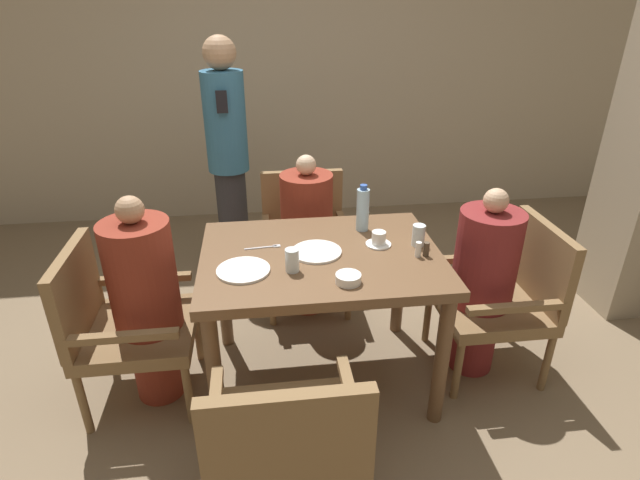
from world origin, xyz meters
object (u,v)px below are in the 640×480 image
diner_in_left_chair (146,301)px  chair_near_corner (287,443)px  chair_far_side (305,235)px  chair_right_side (505,293)px  plate_main_right (317,252)px  bowl_small (348,278)px  glass_tall_near (292,260)px  chair_left_side (120,321)px  diner_in_far_chair (307,234)px  diner_in_right_chair (482,282)px  water_bottle (363,209)px  teacup_with_saucer (379,240)px  standing_host (228,154)px  plate_main_left (243,270)px  glass_tall_mid (418,235)px

diner_in_left_chair → chair_near_corner: bearing=-53.7°
chair_far_side → chair_right_side: same height
plate_main_right → bowl_small: size_ratio=2.16×
diner_in_left_chair → glass_tall_near: bearing=-12.3°
chair_left_side → plate_main_right: size_ratio=3.49×
diner_in_far_chair → diner_in_right_chair: diner_in_right_chair is taller
plate_main_right → glass_tall_near: (-0.13, -0.16, 0.05)m
glass_tall_near → bowl_small: bearing=-29.5°
chair_left_side → diner_in_far_chair: bearing=35.2°
chair_left_side → water_bottle: water_bottle is taller
chair_near_corner → teacup_with_saucer: (0.53, 0.89, 0.34)m
diner_in_left_chair → standing_host: 1.39m
teacup_with_saucer → bowl_small: bearing=-122.3°
chair_left_side → chair_far_side: size_ratio=1.00×
diner_in_left_chair → water_bottle: diner_in_left_chair is taller
standing_host → glass_tall_near: size_ratio=15.30×
standing_host → water_bottle: bearing=-55.3°
standing_host → teacup_with_saucer: size_ratio=13.05×
diner_in_left_chair → teacup_with_saucer: bearing=2.6°
diner_in_left_chair → diner_in_far_chair: bearing=39.5°
diner_in_right_chair → bowl_small: (-0.77, -0.28, 0.24)m
chair_far_side → diner_in_right_chair: bearing=-44.7°
plate_main_right → bowl_small: (0.10, -0.29, 0.01)m
plate_main_right → glass_tall_near: bearing=-129.0°
chair_left_side → chair_right_side: bearing=0.0°
teacup_with_saucer → glass_tall_near: (-0.44, -0.20, 0.02)m
chair_right_side → plate_main_left: (-1.36, -0.13, 0.31)m
chair_left_side → diner_in_right_chair: 1.84m
chair_far_side → bowl_small: 1.17m
glass_tall_near → water_bottle: bearing=44.5°
diner_in_left_chair → glass_tall_mid: bearing=1.1°
chair_far_side → chair_right_side: (0.99, -0.84, 0.00)m
chair_right_side → glass_tall_near: 1.20m
chair_left_side → glass_tall_near: 0.93m
glass_tall_mid → teacup_with_saucer: bearing=172.2°
chair_right_side → plate_main_left: size_ratio=3.49×
teacup_with_saucer → glass_tall_near: 0.49m
chair_far_side → glass_tall_mid: size_ratio=7.79×
diner_in_left_chair → plate_main_left: size_ratio=4.54×
chair_far_side → water_bottle: 0.77m
chair_far_side → water_bottle: (0.25, -0.60, 0.42)m
glass_tall_mid → water_bottle: bearing=138.1°
diner_in_right_chair → water_bottle: (-0.60, 0.24, 0.34)m
chair_near_corner → water_bottle: 1.25m
diner_in_left_chair → bowl_small: (0.93, -0.28, 0.22)m
standing_host → water_bottle: standing_host is taller
water_bottle → bowl_small: bearing=-107.7°
chair_near_corner → chair_far_side: bearing=82.2°
plate_main_left → teacup_with_saucer: (0.66, 0.18, 0.02)m
plate_main_right → water_bottle: water_bottle is taller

